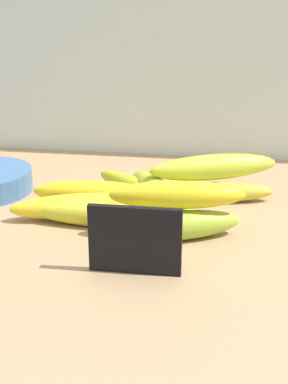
% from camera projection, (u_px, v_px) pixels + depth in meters
% --- Properties ---
extents(counter_top, '(1.10, 0.76, 0.03)m').
position_uv_depth(counter_top, '(164.00, 244.00, 0.75)').
color(counter_top, tan).
rests_on(counter_top, ground).
extents(chalkboard_sign, '(0.11, 0.02, 0.08)m').
position_uv_depth(chalkboard_sign, '(135.00, 243.00, 0.64)').
color(chalkboard_sign, black).
rests_on(chalkboard_sign, counter_top).
extents(banana_0, '(0.12, 0.18, 0.04)m').
position_uv_depth(banana_0, '(131.00, 228.00, 0.72)').
color(banana_0, yellow).
rests_on(banana_0, counter_top).
extents(banana_1, '(0.05, 0.15, 0.04)m').
position_uv_depth(banana_1, '(183.00, 201.00, 0.81)').
color(banana_1, gold).
rests_on(banana_1, counter_top).
extents(banana_2, '(0.21, 0.10, 0.04)m').
position_uv_depth(banana_2, '(81.00, 206.00, 0.80)').
color(banana_2, yellow).
rests_on(banana_2, counter_top).
extents(banana_3, '(0.12, 0.16, 0.04)m').
position_uv_depth(banana_3, '(155.00, 191.00, 0.85)').
color(banana_3, '#ACB527').
rests_on(banana_3, counter_top).
extents(banana_4, '(0.18, 0.06, 0.03)m').
position_uv_depth(banana_4, '(218.00, 192.00, 0.86)').
color(banana_4, gold).
rests_on(banana_4, counter_top).
extents(banana_5, '(0.21, 0.05, 0.04)m').
position_uv_depth(banana_5, '(99.00, 215.00, 0.77)').
color(banana_5, gold).
rests_on(banana_5, counter_top).
extents(banana_6, '(0.19, 0.05, 0.04)m').
position_uv_depth(banana_6, '(93.00, 192.00, 0.85)').
color(banana_6, yellow).
rests_on(banana_6, counter_top).
extents(banana_7, '(0.17, 0.15, 0.03)m').
position_uv_depth(banana_7, '(138.00, 188.00, 0.88)').
color(banana_7, gold).
rests_on(banana_7, counter_top).
extents(banana_8, '(0.18, 0.10, 0.04)m').
position_uv_depth(banana_8, '(175.00, 226.00, 0.73)').
color(banana_8, '#9AB932').
rests_on(banana_8, counter_top).
extents(banana_9, '(0.06, 0.17, 0.04)m').
position_uv_depth(banana_9, '(156.00, 213.00, 0.77)').
color(banana_9, yellow).
rests_on(banana_9, counter_top).
extents(banana_10, '(0.16, 0.14, 0.03)m').
position_uv_depth(banana_10, '(135.00, 201.00, 0.82)').
color(banana_10, '#A2B72A').
rests_on(banana_10, counter_top).
extents(banana_11, '(0.19, 0.07, 0.04)m').
position_uv_depth(banana_11, '(177.00, 196.00, 0.72)').
color(banana_11, yellow).
rests_on(banana_11, banana_8).
extents(banana_12, '(0.21, 0.12, 0.04)m').
position_uv_depth(banana_12, '(214.00, 167.00, 0.86)').
color(banana_12, '#B7C834').
rests_on(banana_12, banana_4).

